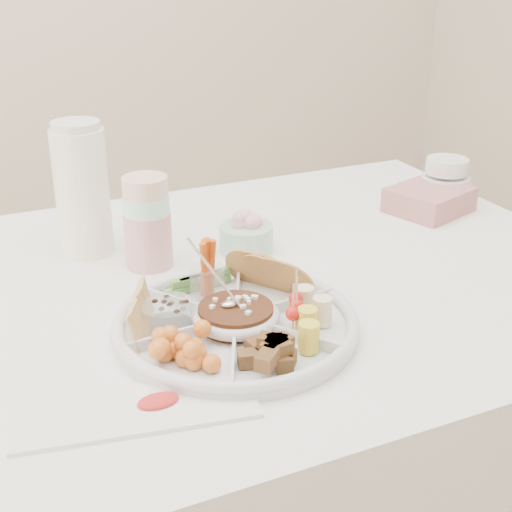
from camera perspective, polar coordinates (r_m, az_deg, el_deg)
name	(u,v)px	position (r m, az deg, el deg)	size (l,w,h in m)	color
dining_table	(213,450)	(1.50, -3.44, -15.22)	(1.52, 1.02, 0.76)	white
party_tray	(236,320)	(1.12, -1.62, -5.13)	(0.38, 0.38, 0.04)	white
bean_dip	(236,316)	(1.12, -1.63, -4.80)	(0.12, 0.12, 0.04)	black
tortillas	(276,276)	(1.21, 1.60, -1.65)	(0.11, 0.11, 0.06)	#AE6535
carrot_cucumber	(199,266)	(1.21, -4.56, -0.78)	(0.12, 0.12, 0.11)	#CE4D0F
pita_raisins	(153,308)	(1.13, -8.28, -4.11)	(0.12, 0.12, 0.07)	#D1BB7A
cherries	(188,350)	(1.03, -5.50, -7.53)	(0.12, 0.12, 0.05)	#CD5B0F
granola_chunks	(279,351)	(1.02, 1.85, -7.59)	(0.11, 0.11, 0.05)	brown
banana_tomato	(319,300)	(1.11, 5.09, -3.49)	(0.10, 0.10, 0.08)	#FFF869
cup_stack	(146,205)	(1.33, -8.78, 4.08)	(0.09, 0.09, 0.24)	silver
thermos	(82,188)	(1.41, -13.76, 5.32)	(0.10, 0.10, 0.27)	white
flower_bowl	(246,232)	(1.41, -0.78, 1.94)	(0.11, 0.11, 0.08)	#AADDC7
napkin_stack	(429,200)	(1.67, 13.69, 4.40)	(0.17, 0.14, 0.06)	#B57372
plate_stack	(445,182)	(1.74, 14.90, 5.73)	(0.14, 0.14, 0.09)	gold
placemat	(136,410)	(0.97, -9.55, -12.07)	(0.32, 0.11, 0.01)	white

